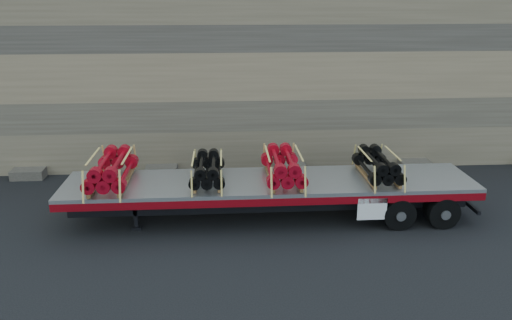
# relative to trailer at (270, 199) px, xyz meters

# --- Properties ---
(ground) EXTENTS (120.00, 120.00, 0.00)m
(ground) POSITION_rel_trailer_xyz_m (-0.81, -0.60, -0.63)
(ground) COLOR black
(ground) RESTS_ON ground
(rock_wall) EXTENTS (44.00, 3.00, 7.00)m
(rock_wall) POSITION_rel_trailer_xyz_m (-0.81, 5.90, 2.87)
(rock_wall) COLOR #7A6B54
(rock_wall) RESTS_ON ground
(trailer) EXTENTS (12.51, 2.41, 1.25)m
(trailer) POSITION_rel_trailer_xyz_m (0.00, 0.00, 0.00)
(trailer) COLOR #B5B8BD
(trailer) RESTS_ON ground
(bundle_front) EXTENTS (1.21, 2.42, 0.86)m
(bundle_front) POSITION_rel_trailer_xyz_m (-4.74, 0.00, 1.05)
(bundle_front) COLOR #A50819
(bundle_front) RESTS_ON trailer
(bundle_midfront) EXTENTS (1.02, 2.04, 0.72)m
(bundle_midfront) POSITION_rel_trailer_xyz_m (-1.89, 0.00, 0.99)
(bundle_midfront) COLOR black
(bundle_midfront) RESTS_ON trailer
(bundle_midrear) EXTENTS (1.17, 2.34, 0.83)m
(bundle_midrear) POSITION_rel_trailer_xyz_m (0.40, -0.00, 1.04)
(bundle_midrear) COLOR #A50819
(bundle_midrear) RESTS_ON trailer
(bundle_rear) EXTENTS (1.07, 2.14, 0.76)m
(bundle_rear) POSITION_rel_trailer_xyz_m (3.34, -0.00, 1.00)
(bundle_rear) COLOR black
(bundle_rear) RESTS_ON trailer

